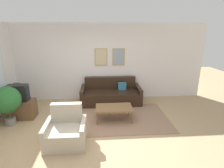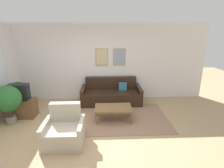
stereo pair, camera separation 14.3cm
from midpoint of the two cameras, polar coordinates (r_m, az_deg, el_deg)
The scene contains 10 objects.
ground_plane at distance 4.41m, azimuth -5.90°, elevation -16.47°, with size 16.00×16.00×0.00m, color tan.
area_rug at distance 5.18m, azimuth 2.82°, elevation -10.95°, with size 2.82×1.86×0.01m.
wall_back at distance 6.31m, azimuth -4.96°, elevation 7.04°, with size 8.00×0.09×2.70m.
couch at distance 6.13m, azimuth 0.42°, elevation -3.41°, with size 2.05×0.90×0.86m.
coffee_table at distance 4.91m, azimuth 1.26°, elevation -7.90°, with size 1.02×0.60×0.40m.
tv_stand at distance 5.76m, azimuth -26.88°, elevation -7.04°, with size 0.82×0.44×0.53m.
tv at distance 5.59m, azimuth -27.52°, elevation -2.34°, with size 0.55×0.28×0.47m.
armchair at distance 4.16m, azimuth -14.37°, elevation -14.65°, with size 0.87×0.76×0.85m.
potted_plant_tall at distance 5.34m, azimuth -30.30°, elevation -4.44°, with size 0.70×0.70×1.07m.
potted_plant_by_window at distance 6.20m, azimuth -27.66°, elevation -2.36°, with size 0.60×0.60×0.91m.
Camera 2 is at (0.34, -3.69, 2.41)m, focal length 28.00 mm.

